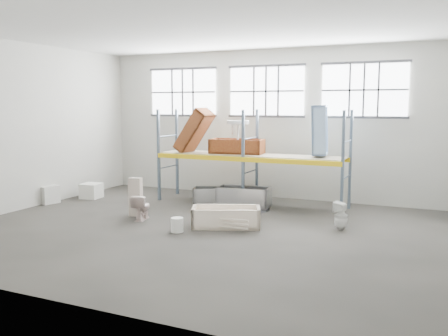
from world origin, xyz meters
The scene contains 33 objects.
floor centered at (0.00, 0.00, -0.05)m, with size 12.00×10.00×0.10m, color #49453E.
ceiling centered at (0.00, 0.00, 5.05)m, with size 12.00×10.00×0.10m, color silver.
wall_back centered at (0.00, 5.05, 2.50)m, with size 12.00×0.10×5.00m, color beige.
wall_front centered at (0.00, -5.05, 2.50)m, with size 12.00×0.10×5.00m, color #B9B8AB.
wall_left centered at (-6.05, 0.00, 2.50)m, with size 0.10×10.00×5.00m, color #9D9C91.
window_left centered at (-3.20, 4.94, 3.60)m, with size 2.60×0.04×1.60m, color white.
window_mid centered at (0.00, 4.94, 3.60)m, with size 2.60×0.04×1.60m, color white.
window_right centered at (3.20, 4.94, 3.60)m, with size 2.60×0.04×1.60m, color white.
rack_upright_la centered at (-3.00, 2.90, 1.50)m, with size 0.08×0.08×3.00m, color slate.
rack_upright_lb centered at (-3.00, 4.10, 1.50)m, with size 0.08×0.08×3.00m, color slate.
rack_upright_ma centered at (0.00, 2.90, 1.50)m, with size 0.08×0.08×3.00m, color slate.
rack_upright_mb centered at (0.00, 4.10, 1.50)m, with size 0.08×0.08×3.00m, color slate.
rack_upright_ra centered at (3.00, 2.90, 1.50)m, with size 0.08×0.08×3.00m, color slate.
rack_upright_rb centered at (3.00, 4.10, 1.50)m, with size 0.08×0.08×3.00m, color slate.
rack_beam_front centered at (0.00, 2.90, 1.50)m, with size 6.00×0.10×0.14m, color yellow.
rack_beam_back centered at (0.00, 4.10, 1.50)m, with size 6.00×0.10×0.14m, color yellow.
shelf_deck centered at (0.00, 3.50, 1.58)m, with size 5.90×1.10×0.03m, color gray.
wet_patch centered at (0.00, 2.70, 0.00)m, with size 1.80×1.80×0.00m, color black.
bathtub_beige centered at (0.49, 0.55, 0.26)m, with size 1.75×0.83×0.52m, color #FBE6CE, non-canonical shape.
cistern_spare centered at (1.02, 0.51, 0.28)m, with size 0.44×0.21×0.42m, color beige.
sink_in_tub centered at (0.26, 0.72, 0.16)m, with size 0.41×0.41×0.14m, color beige.
toilet_beige centered at (-1.95, 0.31, 0.35)m, with size 0.39×0.69×0.70m, color beige.
cistern_tall centered at (-2.36, 0.63, 0.55)m, with size 0.35×0.23×1.10m, color beige.
toilet_white centered at (3.27, 1.45, 0.37)m, with size 0.33×0.34×0.73m, color white.
steel_tub_left centered at (-1.13, 3.25, 0.25)m, with size 1.36×0.63×0.50m, color #A2A5A8, non-canonical shape.
steel_tub_right centered at (-0.08, 3.16, 0.30)m, with size 1.64×0.76×0.60m, color #A8AAB0, non-canonical shape.
rust_tub_flat centered at (-0.51, 3.63, 1.82)m, with size 1.69×0.79×0.48m, color brown, non-canonical shape.
rust_tub_tilted centered at (-1.92, 3.38, 2.29)m, with size 1.55×0.73×0.44m, color olive, non-canonical shape.
sink_on_shelf centered at (-0.36, 3.35, 2.09)m, with size 0.70×0.54×0.62m, color silver.
blue_tub_upright centered at (2.16, 3.63, 2.40)m, with size 1.47×0.69×0.41m, color #94B7E3, non-canonical shape.
bucket centered at (-0.40, -0.44, 0.18)m, with size 0.31×0.31×0.36m, color silver.
carton_near centered at (-6.06, 1.00, 0.28)m, with size 0.66×0.57×0.57m, color beige.
carton_far centered at (-5.28, 2.22, 0.25)m, with size 0.60×0.60×0.50m, color silver.
Camera 1 is at (5.54, -10.69, 3.14)m, focal length 38.96 mm.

